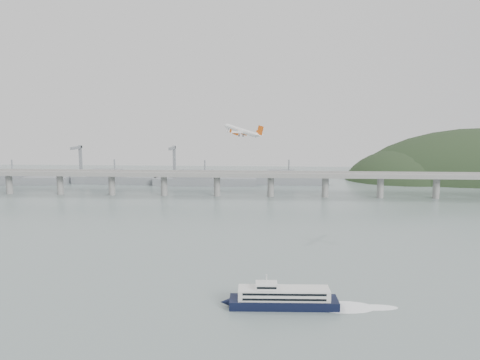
{
  "coord_description": "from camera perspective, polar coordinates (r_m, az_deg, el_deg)",
  "views": [
    {
      "loc": [
        16.69,
        -228.32,
        76.5
      ],
      "look_at": [
        0.0,
        55.0,
        36.0
      ],
      "focal_mm": 35.0,
      "sensor_mm": 36.0,
      "label": 1
    }
  ],
  "objects": [
    {
      "name": "bridge",
      "position": [
        432.71,
        0.98,
        0.3
      ],
      "size": [
        800.0,
        22.0,
        23.9
      ],
      "color": "gray",
      "rests_on": "ground"
    },
    {
      "name": "airliner",
      "position": [
        306.37,
        0.26,
        5.99
      ],
      "size": [
        29.14,
        27.67,
        10.11
      ],
      "rotation": [
        0.05,
        -0.23,
        2.56
      ],
      "color": "white",
      "rests_on": "ground"
    },
    {
      "name": "distant_fleet",
      "position": [
        527.24,
        -15.71,
        0.16
      ],
      "size": [
        453.0,
        60.9,
        40.0
      ],
      "color": "slate",
      "rests_on": "ground"
    },
    {
      "name": "ferry",
      "position": [
        192.74,
        5.34,
        -14.13
      ],
      "size": [
        70.98,
        13.36,
        13.39
      ],
      "rotation": [
        0.0,
        0.0,
        0.03
      ],
      "color": "black",
      "rests_on": "ground"
    },
    {
      "name": "ground",
      "position": [
        241.37,
        -0.78,
        -10.36
      ],
      "size": [
        900.0,
        900.0,
        0.0
      ],
      "primitive_type": "plane",
      "color": "slate",
      "rests_on": "ground"
    }
  ]
}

